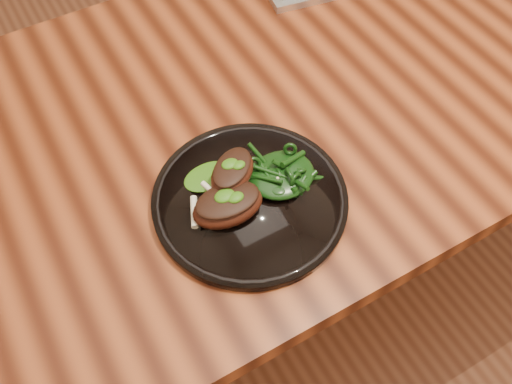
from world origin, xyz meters
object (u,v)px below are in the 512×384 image
greens_heap (282,172)px  plate (250,200)px  lamb_chop_front (227,205)px  desk (348,92)px

greens_heap → plate: bearing=-174.8°
lamb_chop_front → greens_heap: bearing=8.8°
desk → lamb_chop_front: (-0.37, -0.19, 0.12)m
plate → greens_heap: greens_heap is taller
plate → lamb_chop_front: 0.05m
lamb_chop_front → plate: bearing=13.5°
greens_heap → desk: bearing=33.6°
desk → lamb_chop_front: 0.44m
lamb_chop_front → greens_heap: (0.10, 0.02, -0.01)m
desk → greens_heap: size_ratio=15.12×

